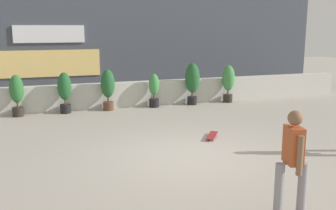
% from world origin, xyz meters
% --- Properties ---
extents(ground_plane, '(48.00, 48.00, 0.00)m').
position_xyz_m(ground_plane, '(0.00, 0.00, 0.00)').
color(ground_plane, '#A8A093').
extents(planter_wall, '(18.00, 0.40, 0.90)m').
position_xyz_m(planter_wall, '(0.00, 6.00, 0.45)').
color(planter_wall, beige).
rests_on(planter_wall, ground).
extents(building_backdrop, '(20.00, 2.08, 6.50)m').
position_xyz_m(building_backdrop, '(-0.00, 10.00, 3.25)').
color(building_backdrop, '#424751').
rests_on(building_backdrop, ground).
extents(potted_plant_0, '(0.45, 0.45, 1.37)m').
position_xyz_m(potted_plant_0, '(-3.82, 5.55, 0.78)').
color(potted_plant_0, '#2D2823').
rests_on(potted_plant_0, ground).
extents(potted_plant_1, '(0.46, 0.46, 1.39)m').
position_xyz_m(potted_plant_1, '(-2.31, 5.55, 0.79)').
color(potted_plant_1, black).
rests_on(potted_plant_1, ground).
extents(potted_plant_2, '(0.48, 0.48, 1.44)m').
position_xyz_m(potted_plant_2, '(-0.84, 5.55, 0.83)').
color(potted_plant_2, brown).
rests_on(potted_plant_2, ground).
extents(potted_plant_3, '(0.38, 0.38, 1.22)m').
position_xyz_m(potted_plant_3, '(0.84, 5.55, 0.66)').
color(potted_plant_3, black).
rests_on(potted_plant_3, ground).
extents(potted_plant_4, '(0.55, 0.55, 1.57)m').
position_xyz_m(potted_plant_4, '(2.34, 5.55, 0.92)').
color(potted_plant_4, black).
rests_on(potted_plant_4, ground).
extents(potted_plant_5, '(0.48, 0.48, 1.44)m').
position_xyz_m(potted_plant_5, '(3.85, 5.55, 0.83)').
color(potted_plant_5, '#2D2823').
rests_on(potted_plant_5, ground).
extents(skater_far_right, '(0.82, 0.55, 1.70)m').
position_xyz_m(skater_far_right, '(0.33, -3.23, 0.94)').
color(skater_far_right, maroon).
rests_on(skater_far_right, ground).
extents(skateboard_near_camera, '(0.61, 0.78, 0.08)m').
position_xyz_m(skateboard_near_camera, '(1.13, 1.20, 0.06)').
color(skateboard_near_camera, maroon).
rests_on(skateboard_near_camera, ground).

